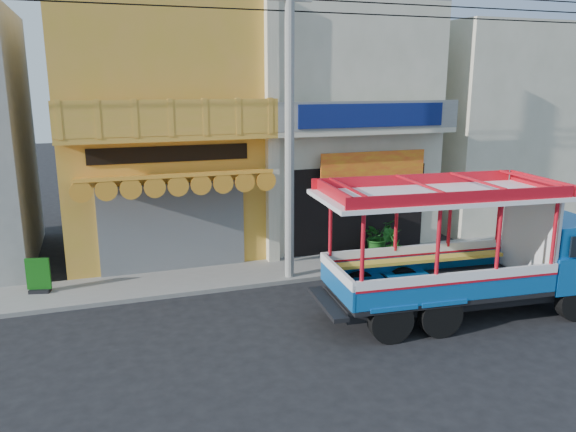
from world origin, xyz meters
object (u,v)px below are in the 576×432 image
object	(u,v)px
green_sign	(39,278)
potted_plant_b	(391,244)
potted_plant_a	(377,236)
potted_plant_c	(394,243)
utility_pole	(295,101)
songthaew_truck	(486,250)

from	to	relation	value
green_sign	potted_plant_b	bearing A→B (deg)	-2.82
potted_plant_a	potted_plant_c	distance (m)	0.71
utility_pole	potted_plant_c	distance (m)	5.71
potted_plant_b	potted_plant_c	size ratio (longest dim) A/B	1.05
potted_plant_c	utility_pole	bearing A→B (deg)	-39.79
songthaew_truck	green_sign	size ratio (longest dim) A/B	7.74
songthaew_truck	potted_plant_b	world-z (taller)	songthaew_truck
songthaew_truck	potted_plant_a	bearing A→B (deg)	93.39
green_sign	potted_plant_a	distance (m)	10.08
songthaew_truck	potted_plant_c	world-z (taller)	songthaew_truck
potted_plant_a	potted_plant_b	bearing A→B (deg)	-105.09
green_sign	songthaew_truck	bearing A→B (deg)	-24.23
songthaew_truck	potted_plant_a	world-z (taller)	songthaew_truck
potted_plant_a	potted_plant_c	xyz separation A→B (m)	(0.26, -0.66, -0.09)
green_sign	potted_plant_a	bearing A→B (deg)	1.52
utility_pole	potted_plant_b	world-z (taller)	utility_pole
utility_pole	green_sign	size ratio (longest dim) A/B	29.75
potted_plant_c	green_sign	bearing A→B (deg)	-50.96
green_sign	potted_plant_c	distance (m)	10.34
songthaew_truck	potted_plant_a	xyz separation A→B (m)	(-0.29, 4.93, -0.93)
utility_pole	green_sign	world-z (taller)	utility_pole
potted_plant_b	potted_plant_c	world-z (taller)	potted_plant_b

